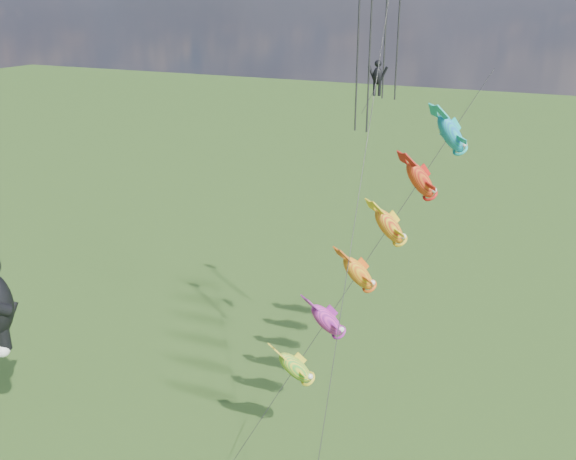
% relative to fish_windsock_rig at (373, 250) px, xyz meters
% --- Properties ---
extents(fish_windsock_rig, '(9.30, 13.11, 18.97)m').
position_rel_fish_windsock_rig_xyz_m(fish_windsock_rig, '(0.00, 0.00, 0.00)').
color(fish_windsock_rig, brown).
rests_on(fish_windsock_rig, ground).
extents(parafoil_rig, '(3.21, 17.34, 25.90)m').
position_rel_fish_windsock_rig_xyz_m(parafoil_rig, '(-0.41, 0.54, 9.08)').
color(parafoil_rig, brown).
rests_on(parafoil_rig, ground).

